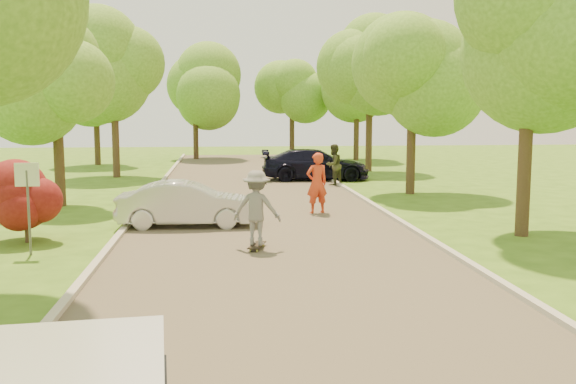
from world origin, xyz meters
name	(u,v)px	position (x,y,z in m)	size (l,w,h in m)	color
ground	(294,295)	(0.00, 0.00, 0.00)	(100.00, 100.00, 0.00)	#3A6317
road	(264,221)	(0.00, 8.00, 0.01)	(8.00, 60.00, 0.01)	#4C4438
curb_left	(130,222)	(-4.05, 8.00, 0.06)	(0.18, 60.00, 0.12)	#B2AD9E
curb_right	(393,217)	(4.05, 8.00, 0.06)	(0.18, 60.00, 0.12)	#B2AD9E
street_sign	(28,189)	(-5.80, 4.00, 1.56)	(0.55, 0.06, 2.17)	#59595E
red_shrub	(26,200)	(-6.30, 5.50, 1.10)	(1.70, 1.70, 1.95)	#382619
tree_l_midb	(61,76)	(-6.81, 12.00, 4.59)	(4.30, 4.20, 6.62)	#382619
tree_l_far	(118,69)	(-6.39, 22.00, 5.47)	(4.92, 4.80, 7.79)	#382619
tree_r_mida	(539,27)	(7.02, 5.00, 5.54)	(5.13, 5.00, 7.95)	#382619
tree_r_midb	(418,73)	(6.60, 14.00, 4.88)	(4.51, 4.40, 7.01)	#382619
tree_r_far	(374,66)	(7.23, 24.00, 5.83)	(5.33, 5.20, 8.34)	#382619
tree_bg_a	(99,79)	(-8.78, 30.00, 5.31)	(5.12, 5.00, 7.72)	#382619
tree_bg_b	(360,79)	(8.22, 32.00, 5.54)	(5.12, 5.00, 7.95)	#382619
tree_bg_c	(198,87)	(-2.79, 34.00, 5.02)	(4.92, 4.80, 7.33)	#382619
tree_bg_d	(295,84)	(4.22, 36.00, 5.31)	(5.12, 5.00, 7.72)	#382619
silver_sedan	(187,204)	(-2.30, 7.39, 0.66)	(1.41, 4.04, 1.33)	silver
dark_sedan	(315,165)	(3.30, 19.60, 0.76)	(2.13, 5.24, 1.52)	black
longboard	(257,245)	(-0.46, 4.02, 0.10)	(0.52, 0.97, 0.11)	black
skateboarder	(257,208)	(-0.46, 4.02, 1.03)	(1.18, 0.68, 1.82)	slate
person_striped	(317,183)	(1.83, 9.35, 1.01)	(0.74, 0.48, 2.02)	red
person_olive	(334,165)	(3.80, 17.29, 0.94)	(0.91, 0.71, 1.87)	#363822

